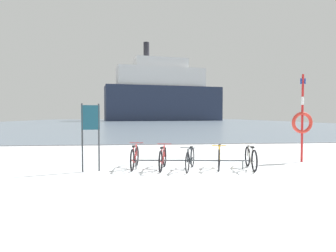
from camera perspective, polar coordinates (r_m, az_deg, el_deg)
name	(u,v)px	position (r m, az deg, el deg)	size (l,w,h in m)	color
ground	(152,124)	(60.99, -3.20, 0.45)	(80.00, 132.00, 0.08)	silver
bike_rack	(189,161)	(9.34, 4.22, -6.87)	(3.78, 0.47, 0.31)	#4C5156
bicycle_0	(135,157)	(9.53, -6.59, -6.12)	(0.46, 1.65, 0.81)	black
bicycle_1	(163,158)	(9.26, -1.04, -6.39)	(0.51, 1.63, 0.79)	black
bicycle_2	(190,159)	(9.19, 4.38, -6.51)	(0.66, 1.63, 0.77)	black
bicycle_3	(219,157)	(9.57, 10.08, -6.11)	(0.59, 1.58, 0.80)	black
bicycle_4	(251,158)	(9.71, 16.00, -6.06)	(0.46, 1.63, 0.80)	black
info_sign	(91,125)	(9.15, -15.03, 0.14)	(0.54, 0.18, 2.09)	#33383D
rescue_post	(302,121)	(11.75, 24.96, 0.93)	(0.80, 0.12, 3.23)	red
ferry_ship	(163,95)	(95.21, -1.09, 6.16)	(38.79, 16.62, 25.14)	#232D47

